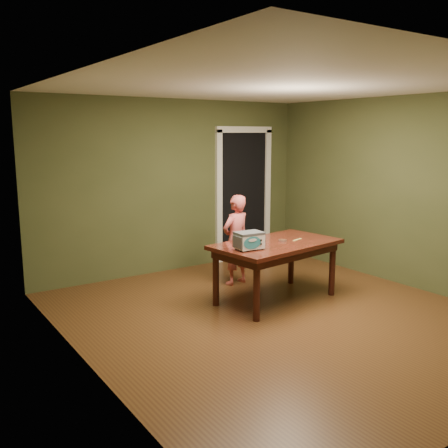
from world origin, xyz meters
name	(u,v)px	position (x,y,z in m)	size (l,w,h in m)	color
floor	(280,316)	(0.00, 0.00, 0.00)	(5.00, 5.00, 0.00)	#593619
room_shell	(283,169)	(0.00, 0.00, 1.71)	(4.52, 5.02, 2.61)	#464C28
doorway	(233,194)	(1.30, 2.78, 1.06)	(1.10, 0.66, 2.25)	black
dining_table	(276,250)	(0.34, 0.48, 0.65)	(1.70, 1.10, 0.75)	#36140C
toy_oven	(249,240)	(-0.17, 0.38, 0.86)	(0.35, 0.25, 0.21)	#4C4F54
baking_pan	(283,240)	(0.44, 0.48, 0.76)	(0.10, 0.10, 0.02)	silver
spatula	(297,240)	(0.65, 0.44, 0.75)	(0.18, 0.03, 0.01)	#D3C45C
child	(236,240)	(0.33, 1.34, 0.63)	(0.46, 0.30, 1.26)	#D55A58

